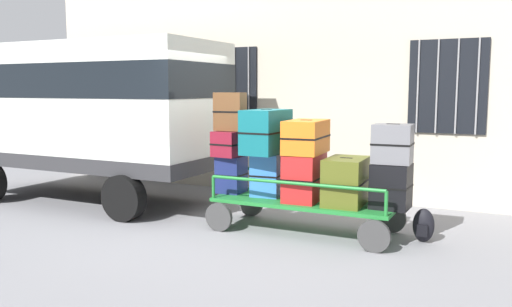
% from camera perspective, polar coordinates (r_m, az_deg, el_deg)
% --- Properties ---
extents(ground_plane, '(40.00, 40.00, 0.00)m').
position_cam_1_polar(ground_plane, '(7.40, -0.23, -8.33)').
color(ground_plane, gray).
extents(building_wall, '(12.00, 0.38, 5.00)m').
position_cam_1_polar(building_wall, '(9.64, 7.05, 10.16)').
color(building_wall, '#BCB29E').
rests_on(building_wall, ground).
extents(van, '(4.75, 2.05, 2.72)m').
position_cam_1_polar(van, '(9.64, -17.59, 5.00)').
color(van, silver).
rests_on(van, ground).
extents(luggage_cart, '(2.56, 1.04, 0.45)m').
position_cam_1_polar(luggage_cart, '(7.26, 5.33, -5.66)').
color(luggage_cart, '#1E722D').
rests_on(luggage_cart, ground).
extents(cart_railing, '(2.45, 0.91, 0.32)m').
position_cam_1_polar(cart_railing, '(7.19, 5.36, -2.93)').
color(cart_railing, '#1E722D').
rests_on(cart_railing, luggage_cart).
extents(suitcase_left_bottom, '(0.39, 0.39, 0.54)m').
position_cam_1_polar(suitcase_left_bottom, '(7.69, -2.70, -2.27)').
color(suitcase_left_bottom, navy).
rests_on(suitcase_left_bottom, luggage_cart).
extents(suitcase_left_middle, '(0.43, 0.55, 0.37)m').
position_cam_1_polar(suitcase_left_middle, '(7.62, -2.76, 1.10)').
color(suitcase_left_middle, maroon).
rests_on(suitcase_left_middle, suitcase_left_bottom).
extents(suitcase_left_top, '(0.45, 0.27, 0.56)m').
position_cam_1_polar(suitcase_left_top, '(7.57, -2.85, 4.57)').
color(suitcase_left_top, brown).
rests_on(suitcase_left_top, suitcase_left_middle).
extents(suitcase_midleft_bottom, '(0.45, 0.44, 0.61)m').
position_cam_1_polar(suitcase_midleft_bottom, '(7.43, 1.25, -2.32)').
color(suitcase_midleft_bottom, '#3372C6').
rests_on(suitcase_midleft_bottom, luggage_cart).
extents(suitcase_midleft_middle, '(0.50, 0.80, 0.62)m').
position_cam_1_polar(suitcase_midleft_middle, '(7.32, 1.11, 2.39)').
color(suitcase_midleft_middle, '#0F5960').
rests_on(suitcase_midleft_middle, suitcase_midleft_bottom).
extents(suitcase_center_bottom, '(0.48, 0.72, 0.64)m').
position_cam_1_polar(suitcase_center_bottom, '(7.16, 5.29, -2.59)').
color(suitcase_center_bottom, '#B21E1E').
rests_on(suitcase_center_bottom, luggage_cart).
extents(suitcase_center_middle, '(0.53, 0.84, 0.46)m').
position_cam_1_polar(suitcase_center_middle, '(7.13, 5.48, 1.83)').
color(suitcase_center_middle, orange).
rests_on(suitcase_center_middle, suitcase_center_bottom).
extents(suitcase_midright_bottom, '(0.53, 0.76, 0.62)m').
position_cam_1_polar(suitcase_midright_bottom, '(6.98, 9.76, -2.99)').
color(suitcase_midright_bottom, '#4C5119').
rests_on(suitcase_midright_bottom, luggage_cart).
extents(suitcase_right_bottom, '(0.49, 0.45, 0.58)m').
position_cam_1_polar(suitcase_right_bottom, '(6.88, 14.48, -3.45)').
color(suitcase_right_bottom, black).
rests_on(suitcase_right_bottom, luggage_cart).
extents(suitcase_right_middle, '(0.50, 0.44, 0.50)m').
position_cam_1_polar(suitcase_right_middle, '(6.82, 14.64, 1.04)').
color(suitcase_right_middle, slate).
rests_on(suitcase_right_middle, suitcase_right_bottom).
extents(backpack, '(0.27, 0.22, 0.44)m').
position_cam_1_polar(backpack, '(7.13, 17.76, -7.48)').
color(backpack, black).
rests_on(backpack, ground).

